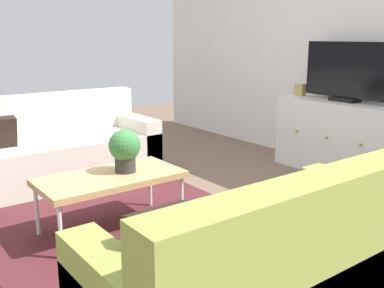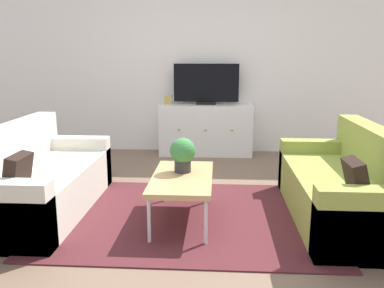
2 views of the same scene
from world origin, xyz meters
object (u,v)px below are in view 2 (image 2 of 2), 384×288
potted_plant (183,153)px  mantel_clock (168,100)px  coffee_table (182,179)px  tv_console (206,130)px  couch_left_side (35,183)px  flat_screen_tv (206,84)px  couch_right_side (349,190)px

potted_plant → mantel_clock: mantel_clock is taller
coffee_table → tv_console: size_ratio=0.75×
couch_left_side → mantel_clock: bearing=67.7°
couch_left_side → tv_console: couch_left_side is taller
potted_plant → mantel_clock: size_ratio=2.39×
couch_left_side → coffee_table: bearing=-5.5°
flat_screen_tv → coffee_table: bearing=-93.0°
couch_left_side → potted_plant: 1.42m
couch_right_side → potted_plant: (-1.48, -0.01, 0.31)m
tv_console → flat_screen_tv: 0.66m
coffee_table → tv_console: tv_console is taller
mantel_clock → coffee_table: bearing=-80.5°
coffee_table → flat_screen_tv: (0.13, 2.53, 0.64)m
couch_left_side → potted_plant: couch_left_side is taller
mantel_clock → couch_right_side: bearing=-51.4°
couch_right_side → coffee_table: bearing=-174.8°
flat_screen_tv → tv_console: bearing=-90.0°
couch_right_side → potted_plant: size_ratio=5.75×
couch_left_side → flat_screen_tv: size_ratio=1.92×
potted_plant → flat_screen_tv: bearing=86.7°
couch_right_side → flat_screen_tv: bearing=119.3°
potted_plant → mantel_clock: 2.43m
couch_right_side → flat_screen_tv: size_ratio=1.92×
couch_right_side → coffee_table: (-1.47, -0.13, 0.11)m
tv_console → mantel_clock: bearing=180.0°
couch_right_side → flat_screen_tv: (-1.34, 2.39, 0.75)m
couch_left_side → flat_screen_tv: 2.93m
potted_plant → coffee_table: bearing=-87.2°
couch_right_side → mantel_clock: 3.08m
coffee_table → flat_screen_tv: flat_screen_tv is taller
couch_right_side → mantel_clock: (-1.89, 2.37, 0.52)m
tv_console → flat_screen_tv: flat_screen_tv is taller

